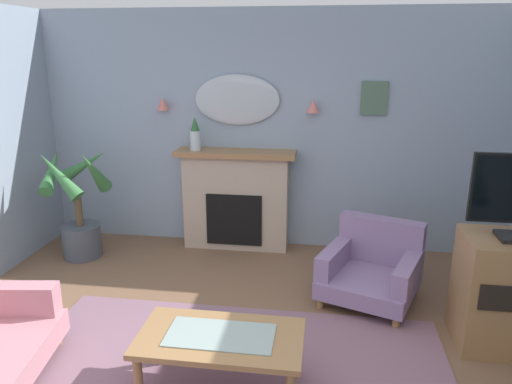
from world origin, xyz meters
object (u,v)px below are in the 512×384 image
wall_mirror (237,100)px  mantel_vase_right (195,135)px  wall_sconce_left (163,104)px  fireplace (236,201)px  wall_sconce_right (313,106)px  armchair_in_corner (373,267)px  coffee_table (221,343)px  framed_picture (374,98)px  potted_plant_tall_palm (77,208)px

wall_mirror → mantel_vase_right: bearing=-159.3°
wall_mirror → wall_sconce_left: bearing=-176.6°
fireplace → wall_sconce_left: (-0.85, 0.09, 1.09)m
wall_sconce_right → armchair_in_corner: (0.64, -1.10, -1.35)m
wall_mirror → coffee_table: 3.00m
framed_picture → coffee_table: size_ratio=0.33×
coffee_table → framed_picture: bearing=67.0°
coffee_table → armchair_in_corner: 1.89m
armchair_in_corner → wall_sconce_right: bearing=119.9°
potted_plant_tall_palm → wall_mirror: bearing=22.0°
fireplace → armchair_in_corner: fireplace is taller
fireplace → potted_plant_tall_palm: bearing=-162.3°
wall_mirror → wall_sconce_left: (-0.85, -0.05, -0.05)m
coffee_table → mantel_vase_right: bearing=108.0°
mantel_vase_right → potted_plant_tall_palm: (-1.23, -0.51, -0.76)m
wall_sconce_right → framed_picture: 0.66m
coffee_table → potted_plant_tall_palm: potted_plant_tall_palm is taller
wall_sconce_left → armchair_in_corner: wall_sconce_left is taller
fireplace → wall_mirror: (0.00, 0.14, 1.14)m
framed_picture → potted_plant_tall_palm: (-3.18, -0.69, -1.18)m
coffee_table → wall_sconce_left: bearing=114.9°
mantel_vase_right → armchair_in_corner: bearing=-26.9°
fireplace → coffee_table: size_ratio=1.24×
coffee_table → wall_mirror: bearing=97.8°
potted_plant_tall_palm → armchair_in_corner: bearing=-8.6°
fireplace → wall_sconce_right: (0.85, 0.09, 1.09)m
wall_sconce_left → coffee_table: (1.21, -2.62, -1.28)m
coffee_table → wall_sconce_right: bearing=79.5°
framed_picture → wall_sconce_right: bearing=-174.7°
wall_sconce_left → mantel_vase_right: bearing=-16.7°
coffee_table → potted_plant_tall_palm: 2.86m
mantel_vase_right → wall_sconce_right: (1.30, 0.12, 0.32)m
mantel_vase_right → wall_sconce_left: (-0.40, 0.12, 0.32)m
coffee_table → potted_plant_tall_palm: size_ratio=0.86×
armchair_in_corner → potted_plant_tall_palm: size_ratio=0.82×
potted_plant_tall_palm → wall_sconce_left: bearing=37.2°
coffee_table → fireplace: bearing=98.2°
mantel_vase_right → framed_picture: size_ratio=1.05×
armchair_in_corner → fireplace: bearing=145.7°
wall_sconce_left → framed_picture: framed_picture is taller
wall_sconce_left → wall_mirror: bearing=3.4°
wall_sconce_left → armchair_in_corner: size_ratio=0.13×
wall_mirror → coffee_table: (0.36, -2.67, -1.33)m
wall_mirror → armchair_in_corner: wall_mirror is taller
fireplace → coffee_table: 2.56m
fireplace → mantel_vase_right: bearing=-176.4°
fireplace → wall_sconce_right: size_ratio=9.71×
wall_mirror → wall_sconce_right: wall_mirror is taller
armchair_in_corner → potted_plant_tall_palm: (-3.16, 0.48, 0.27)m
wall_sconce_left → framed_picture: bearing=1.5°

